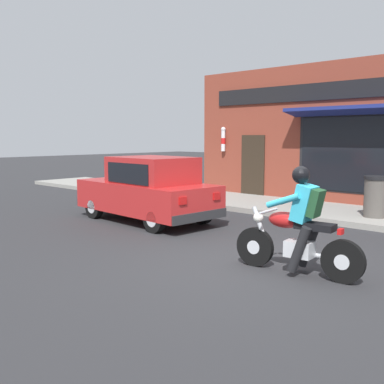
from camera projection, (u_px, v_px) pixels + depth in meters
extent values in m
plane|color=#2B2B2D|center=(244.00, 264.00, 7.23)|extent=(80.00, 80.00, 0.00)
cube|color=gray|center=(266.00, 205.00, 13.10)|extent=(2.60, 22.00, 0.14)
cube|color=brown|center=(332.00, 135.00, 13.17)|extent=(0.50, 9.50, 4.20)
cube|color=black|center=(369.00, 155.00, 12.24)|extent=(0.04, 3.99, 2.10)
cube|color=black|center=(369.00, 155.00, 12.25)|extent=(0.02, 4.18, 2.20)
cube|color=#2D2319|center=(253.00, 167.00, 14.84)|extent=(0.04, 0.90, 2.10)
cube|color=navy|center=(366.00, 110.00, 11.85)|extent=(0.81, 4.56, 0.24)
cube|color=black|center=(330.00, 91.00, 12.81)|extent=(0.06, 8.08, 0.50)
cylinder|color=white|center=(223.00, 141.00, 15.47)|extent=(0.14, 0.14, 0.70)
cylinder|color=red|center=(223.00, 141.00, 15.47)|extent=(0.15, 0.15, 0.20)
sphere|color=silver|center=(223.00, 129.00, 15.42)|extent=(0.16, 0.16, 0.16)
cylinder|color=black|center=(255.00, 247.00, 7.11)|extent=(0.15, 0.63, 0.62)
cylinder|color=silver|center=(255.00, 247.00, 7.11)|extent=(0.14, 0.23, 0.22)
cylinder|color=black|center=(343.00, 262.00, 6.27)|extent=(0.15, 0.63, 0.62)
cylinder|color=silver|center=(343.00, 262.00, 6.27)|extent=(0.14, 0.23, 0.22)
cube|color=silver|center=(299.00, 249.00, 6.65)|extent=(0.31, 0.42, 0.24)
ellipsoid|color=#B21919|center=(285.00, 220.00, 6.75)|extent=(0.34, 0.54, 0.24)
cube|color=black|center=(315.00, 226.00, 6.47)|extent=(0.31, 0.58, 0.10)
cylinder|color=silver|center=(261.00, 228.00, 7.01)|extent=(0.10, 0.33, 0.68)
cylinder|color=silver|center=(268.00, 211.00, 6.91)|extent=(0.56, 0.09, 0.04)
sphere|color=silver|center=(258.00, 218.00, 7.02)|extent=(0.16, 0.16, 0.16)
cylinder|color=silver|center=(330.00, 258.00, 6.55)|extent=(0.13, 0.55, 0.08)
cube|color=red|center=(341.00, 232.00, 6.25)|extent=(0.12, 0.07, 0.08)
cylinder|color=black|center=(299.00, 249.00, 6.46)|extent=(0.17, 0.36, 0.71)
cylinder|color=black|center=(309.00, 245.00, 6.74)|extent=(0.17, 0.36, 0.71)
cube|color=#33B2D1|center=(304.00, 203.00, 6.53)|extent=(0.37, 0.36, 0.57)
cylinder|color=#33B2D1|center=(283.00, 201.00, 6.52)|extent=(0.13, 0.53, 0.26)
cylinder|color=#33B2D1|center=(295.00, 198.00, 6.83)|extent=(0.13, 0.53, 0.26)
sphere|color=black|center=(301.00, 175.00, 6.52)|extent=(0.26, 0.26, 0.26)
cube|color=#1E4728|center=(315.00, 203.00, 6.44)|extent=(0.30, 0.26, 0.42)
cylinder|color=black|center=(94.00, 206.00, 11.29)|extent=(0.22, 0.61, 0.60)
cylinder|color=silver|center=(94.00, 206.00, 11.29)|extent=(0.22, 0.34, 0.33)
cylinder|color=black|center=(140.00, 201.00, 12.28)|extent=(0.22, 0.61, 0.60)
cylinder|color=silver|center=(140.00, 201.00, 12.28)|extent=(0.22, 0.34, 0.33)
cylinder|color=black|center=(155.00, 219.00, 9.57)|extent=(0.22, 0.61, 0.60)
cylinder|color=silver|center=(155.00, 219.00, 9.57)|extent=(0.22, 0.34, 0.33)
cylinder|color=black|center=(202.00, 211.00, 10.56)|extent=(0.22, 0.61, 0.60)
cylinder|color=silver|center=(202.00, 211.00, 10.56)|extent=(0.22, 0.34, 0.33)
cube|color=red|center=(146.00, 197.00, 10.89)|extent=(1.89, 3.80, 0.70)
cube|color=red|center=(152.00, 171.00, 10.63)|extent=(1.57, 1.99, 0.66)
cube|color=black|center=(131.00, 171.00, 11.26)|extent=(1.35, 0.44, 0.51)
cube|color=black|center=(127.00, 173.00, 10.13)|extent=(0.13, 1.52, 0.46)
cube|color=black|center=(175.00, 170.00, 11.13)|extent=(0.13, 1.52, 0.46)
cube|color=silver|center=(87.00, 187.00, 11.85)|extent=(0.24, 0.06, 0.14)
cube|color=red|center=(183.00, 201.00, 9.19)|extent=(0.20, 0.05, 0.16)
cube|color=silver|center=(119.00, 184.00, 12.55)|extent=(0.24, 0.06, 0.14)
cube|color=red|center=(217.00, 196.00, 9.89)|extent=(0.20, 0.05, 0.16)
cube|color=#28282B|center=(105.00, 199.00, 12.23)|extent=(1.61, 0.23, 0.20)
cube|color=#28282B|center=(199.00, 216.00, 9.61)|extent=(1.61, 0.23, 0.20)
cylinder|color=#514C47|center=(375.00, 198.00, 10.66)|extent=(0.52, 0.52, 0.90)
cylinder|color=black|center=(376.00, 178.00, 10.60)|extent=(0.56, 0.56, 0.08)
cylinder|color=red|center=(182.00, 194.00, 14.49)|extent=(0.24, 0.24, 0.16)
cylinder|color=red|center=(182.00, 182.00, 14.44)|extent=(0.18, 0.18, 0.58)
sphere|color=red|center=(182.00, 172.00, 14.40)|extent=(0.20, 0.20, 0.20)
cylinder|color=red|center=(179.00, 181.00, 14.34)|extent=(0.10, 0.08, 0.08)
cylinder|color=red|center=(184.00, 180.00, 14.53)|extent=(0.10, 0.08, 0.08)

